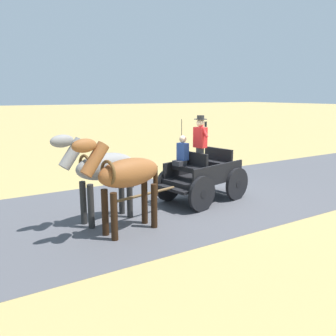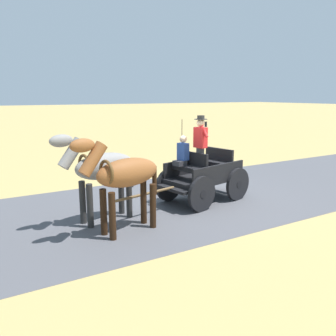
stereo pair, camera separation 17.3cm
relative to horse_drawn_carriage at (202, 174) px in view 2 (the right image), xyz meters
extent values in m
plane|color=tan|center=(0.27, -0.15, -0.82)|extent=(200.00, 200.00, 0.00)
cube|color=#4C4C51|center=(0.27, -0.15, -0.81)|extent=(5.71, 160.00, 0.01)
cube|color=black|center=(0.02, -0.08, -0.16)|extent=(1.62, 2.40, 0.12)
cube|color=black|center=(-0.54, -0.20, 0.12)|extent=(0.48, 2.06, 0.44)
cube|color=black|center=(0.58, 0.03, 0.12)|extent=(0.48, 2.06, 0.44)
cube|color=black|center=(-0.23, 1.11, -0.26)|extent=(1.11, 0.45, 0.08)
cube|color=black|center=(0.26, -1.26, -0.34)|extent=(0.75, 0.34, 0.06)
cube|color=black|center=(-0.10, 0.51, 0.22)|extent=(1.07, 0.56, 0.14)
cube|color=black|center=(-0.07, 0.33, 0.44)|extent=(1.02, 0.29, 0.44)
cube|color=black|center=(0.12, -0.57, 0.22)|extent=(1.07, 0.56, 0.14)
cube|color=black|center=(0.16, -0.74, 0.44)|extent=(1.02, 0.29, 0.44)
cylinder|color=black|center=(-0.77, 0.54, -0.34)|extent=(0.29, 0.96, 0.96)
cylinder|color=black|center=(-0.77, 0.54, -0.34)|extent=(0.16, 0.23, 0.21)
cylinder|color=black|center=(0.50, 0.80, -0.34)|extent=(0.29, 0.96, 0.96)
cylinder|color=black|center=(0.50, 0.80, -0.34)|extent=(0.16, 0.23, 0.21)
cylinder|color=black|center=(-0.46, -0.97, -0.34)|extent=(0.29, 0.96, 0.96)
cylinder|color=black|center=(-0.46, -0.97, -0.34)|extent=(0.16, 0.23, 0.21)
cylinder|color=black|center=(0.81, -0.70, -0.34)|extent=(0.29, 0.96, 0.96)
cylinder|color=black|center=(0.81, -0.70, -0.34)|extent=(0.16, 0.23, 0.21)
cylinder|color=brown|center=(-0.43, 2.07, -0.21)|extent=(0.47, 1.97, 0.07)
cylinder|color=black|center=(0.19, 0.57, 0.92)|extent=(0.02, 0.02, 1.30)
cylinder|color=#2D2D33|center=(-0.19, 0.21, 0.35)|extent=(0.22, 0.22, 0.90)
cube|color=red|center=(-0.19, 0.21, 1.08)|extent=(0.38, 0.28, 0.56)
sphere|color=beige|center=(-0.19, 0.21, 1.48)|extent=(0.22, 0.22, 0.22)
cylinder|color=black|center=(-0.19, 0.21, 1.58)|extent=(0.36, 0.36, 0.01)
cylinder|color=black|center=(-0.19, 0.21, 1.63)|extent=(0.20, 0.20, 0.10)
cylinder|color=red|center=(-0.38, 0.21, 1.26)|extent=(0.27, 0.13, 0.32)
cube|color=black|center=(-0.44, 0.22, 1.46)|extent=(0.03, 0.07, 0.14)
cube|color=#2D2D33|center=(0.12, 0.68, 0.36)|extent=(0.34, 0.37, 0.14)
cube|color=#2D4C99|center=(0.14, 0.56, 0.67)|extent=(0.33, 0.26, 0.48)
sphere|color=beige|center=(0.14, 0.56, 1.02)|extent=(0.20, 0.20, 0.20)
ellipsoid|color=brown|center=(-1.05, 2.76, 0.55)|extent=(0.83, 1.64, 0.64)
cylinder|color=black|center=(-1.33, 3.26, -0.29)|extent=(0.15, 0.15, 1.05)
cylinder|color=black|center=(-0.97, 3.33, -0.29)|extent=(0.15, 0.15, 1.05)
cylinder|color=black|center=(-1.13, 2.19, -0.29)|extent=(0.15, 0.15, 1.05)
cylinder|color=black|center=(-0.77, 2.26, -0.29)|extent=(0.15, 0.15, 1.05)
cylinder|color=brown|center=(-1.20, 3.59, 0.95)|extent=(0.37, 0.68, 0.73)
ellipsoid|color=brown|center=(-1.24, 3.81, 1.26)|extent=(0.31, 0.57, 0.28)
cube|color=black|center=(-1.20, 3.57, 0.99)|extent=(0.15, 0.50, 0.56)
cylinder|color=black|center=(-0.92, 2.03, 0.25)|extent=(0.11, 0.11, 0.70)
torus|color=brown|center=(-1.15, 3.30, 0.63)|extent=(0.55, 0.17, 0.55)
ellipsoid|color=gray|center=(-0.13, 2.95, 0.55)|extent=(0.83, 1.63, 0.64)
cylinder|color=#272726|center=(-0.40, 3.46, -0.29)|extent=(0.15, 0.15, 1.05)
cylinder|color=#272726|center=(-0.04, 3.52, -0.29)|extent=(0.15, 0.15, 1.05)
cylinder|color=#272726|center=(-0.21, 2.38, -0.29)|extent=(0.15, 0.15, 1.05)
cylinder|color=#272726|center=(0.15, 2.45, -0.29)|extent=(0.15, 0.15, 1.05)
cylinder|color=gray|center=(-0.28, 3.78, 0.95)|extent=(0.37, 0.68, 0.73)
ellipsoid|color=gray|center=(-0.32, 4.00, 1.26)|extent=(0.31, 0.57, 0.28)
cube|color=#272726|center=(-0.27, 3.76, 0.99)|extent=(0.15, 0.51, 0.56)
cylinder|color=#272726|center=(0.00, 2.22, 0.25)|extent=(0.11, 0.11, 0.70)
torus|color=brown|center=(-0.22, 3.49, 0.63)|extent=(0.55, 0.17, 0.55)
camera|label=1|loc=(-7.88, 5.90, 2.24)|focal=37.17mm
camera|label=2|loc=(-7.97, 5.75, 2.24)|focal=37.17mm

